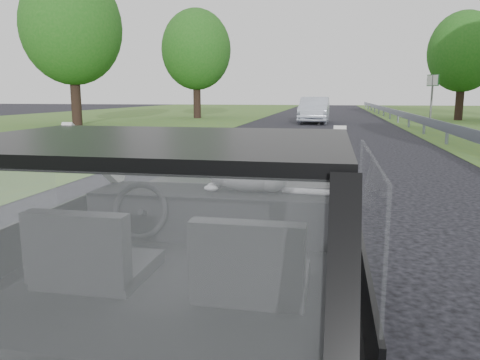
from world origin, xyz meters
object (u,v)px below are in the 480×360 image
at_px(subject_car, 187,264).
at_px(other_car, 314,110).
at_px(cat, 249,178).
at_px(highway_sign, 432,99).

distance_m(subject_car, other_car, 24.87).
height_order(cat, other_car, other_car).
distance_m(subject_car, highway_sign, 27.21).
height_order(subject_car, cat, subject_car).
bearing_deg(highway_sign, other_car, 170.28).
bearing_deg(subject_car, highway_sign, 76.72).
xyz_separation_m(subject_car, other_car, (-0.32, 24.86, 0.01)).
xyz_separation_m(other_car, highway_sign, (6.56, 1.61, 0.63)).
bearing_deg(subject_car, cat, 71.16).
distance_m(cat, other_car, 24.22).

